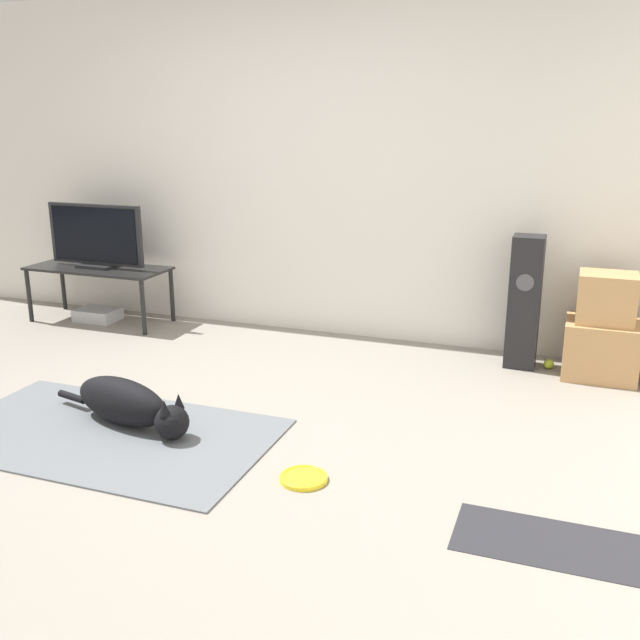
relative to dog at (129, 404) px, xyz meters
The scene contains 14 objects.
ground_plane 0.23m from the dog, ahead, with size 12.00×12.00×0.00m, color gray.
wall_back 2.38m from the dog, 84.88° to the left, with size 8.00×0.06×2.55m.
area_rug 0.20m from the dog, 114.28° to the right, with size 1.79×1.03×0.01m.
dog is the anchor object (origin of this frame).
frisbee 1.15m from the dog, 11.55° to the right, with size 0.23×0.23×0.03m.
cardboard_box_lower 2.98m from the dog, 35.41° to the left, with size 0.46×0.38×0.37m.
cardboard_box_upper 3.01m from the dog, 35.36° to the left, with size 0.35×0.30×0.32m.
floor_speaker 2.64m from the dog, 42.66° to the left, with size 0.21×0.21×0.90m.
tv_stand 2.24m from the dog, 130.31° to the left, with size 1.16×0.48×0.46m.
tv 2.30m from the dog, 130.27° to the left, with size 0.86×0.20×0.51m.
tennis_ball_by_boxes 2.76m from the dog, 39.94° to the left, with size 0.07×0.07×0.07m.
tennis_ball_near_speaker 2.59m from the dog, 42.55° to the left, with size 0.07×0.07×0.07m.
game_console 2.27m from the dog, 131.18° to the left, with size 0.34×0.25×0.10m.
door_mat 2.27m from the dog, ahead, with size 0.76×0.37×0.01m.
Camera 1 is at (2.04, -3.01, 1.66)m, focal length 40.00 mm.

